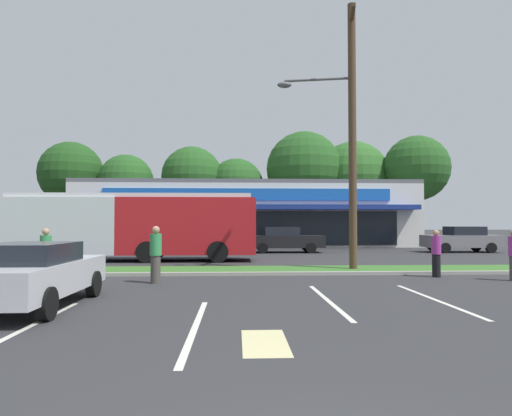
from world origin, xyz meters
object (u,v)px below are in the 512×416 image
city_bus (134,225)px  pedestrian_mid (436,253)px  car_0 (285,240)px  car_4 (156,240)px  car_1 (462,239)px  car_2 (33,274)px  utility_pole (349,128)px  pedestrian_near_bench (156,254)px  pedestrian_by_pole (46,255)px

city_bus → pedestrian_mid: size_ratio=7.40×
car_0 → car_4: car_0 is taller
car_1 → car_2: bearing=43.5°
car_1 → car_4: (-19.19, -0.16, -0.04)m
utility_pole → car_4: 14.92m
city_bus → pedestrian_near_bench: size_ratio=6.81×
car_2 → pedestrian_mid: size_ratio=2.78×
car_4 → car_0: bearing=2.7°
pedestrian_by_pole → pedestrian_mid: size_ratio=1.04×
city_bus → car_4: 5.57m
utility_pole → car_1: 15.50m
car_1 → pedestrian_near_bench: (-16.73, -13.86, 0.06)m
car_0 → pedestrian_by_pole: pedestrian_by_pole is taller
pedestrian_near_bench → car_2: bearing=35.0°
utility_pole → pedestrian_mid: (2.52, -1.82, -4.68)m
city_bus → car_4: bearing=-90.9°
car_4 → pedestrian_by_pole: 13.25m
car_1 → car_4: bearing=0.5°
pedestrian_by_pole → pedestrian_mid: (12.80, 0.65, -0.04)m
city_bus → utility_pole: bearing=150.6°
car_0 → pedestrian_by_pole: 16.30m
car_0 → pedestrian_near_bench: bearing=-111.3°
pedestrian_mid → car_2: bearing=45.1°
car_1 → pedestrian_mid: 14.74m
car_1 → car_2: 25.76m
car_1 → car_4: car_1 is taller
utility_pole → car_0: bearing=96.5°
city_bus → car_0: 9.99m
car_4 → car_2: bearing=-88.3°
utility_pole → car_2: bearing=-141.9°
car_2 → pedestrian_by_pole: 4.65m
city_bus → pedestrian_by_pole: (-0.97, -7.73, -0.92)m
utility_pole → car_2: 12.04m
car_2 → pedestrian_mid: bearing=-65.9°
pedestrian_mid → car_4: bearing=-26.0°
pedestrian_near_bench → car_0: bearing=-139.6°
city_bus → pedestrian_by_pole: 7.84m
pedestrian_by_pole → pedestrian_mid: pedestrian_by_pole is taller
city_bus → car_0: bearing=-143.9°
pedestrian_near_bench → pedestrian_mid: (9.28, 1.14, -0.07)m
car_0 → pedestrian_by_pole: size_ratio=2.83×
utility_pole → city_bus: size_ratio=0.86×
car_2 → city_bus: bearing=2.9°
car_2 → car_0: bearing=-22.5°
car_4 → pedestrian_near_bench: size_ratio=2.43×
car_4 → pedestrian_near_bench: bearing=-79.8°
car_0 → pedestrian_by_pole: bearing=-123.5°
car_4 → pedestrian_mid: bearing=-47.0°
car_0 → car_2: bearing=-112.5°
utility_pole → car_4: bearing=130.6°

